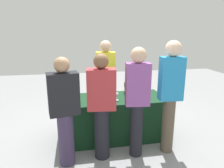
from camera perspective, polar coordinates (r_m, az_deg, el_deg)
ground_plane at (r=3.93m, az=-0.00°, el=-14.17°), size 12.00×12.00×0.00m
tasting_table at (r=3.76m, az=-0.00°, el=-9.20°), size 1.84×0.77×0.74m
wine_bottle_0 at (r=3.65m, az=-11.69°, el=-2.16°), size 0.07×0.07×0.31m
wine_bottle_1 at (r=3.69m, az=-5.76°, el=-1.68°), size 0.07×0.07×0.32m
wine_bottle_2 at (r=3.81m, az=3.93°, el=-1.14°), size 0.08×0.08×0.32m
wine_bottle_3 at (r=3.84m, az=7.35°, el=-0.97°), size 0.07×0.07×0.34m
wine_glass_0 at (r=3.37m, az=-5.42°, el=-3.74°), size 0.06×0.06×0.13m
wine_glass_1 at (r=3.43m, az=-0.05°, el=-3.34°), size 0.06×0.06×0.13m
wine_glass_2 at (r=3.48m, az=1.33°, el=-2.97°), size 0.06×0.06×0.14m
wine_glass_3 at (r=3.59m, az=7.85°, el=-2.38°), size 0.07×0.07×0.15m
server_pouring at (r=4.18m, az=-1.71°, el=1.41°), size 0.40×0.25×1.70m
guest_0 at (r=2.93m, az=-12.95°, el=-6.85°), size 0.44×0.29×1.56m
guest_1 at (r=3.00m, az=-2.88°, el=-5.61°), size 0.43×0.27×1.58m
guest_2 at (r=3.05m, az=6.97°, el=-3.86°), size 0.37×0.23×1.67m
guest_3 at (r=3.24m, az=15.75°, el=-2.14°), size 0.36×0.24×1.75m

